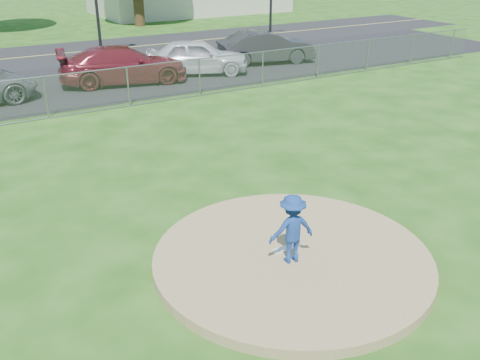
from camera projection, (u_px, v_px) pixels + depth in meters
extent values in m
plane|color=#1C4910|center=(122.00, 125.00, 18.32)|extent=(120.00, 120.00, 0.00)
cylinder|color=#987E53|center=(292.00, 258.00, 10.41)|extent=(5.40, 5.40, 0.20)
cube|color=white|center=(286.00, 248.00, 10.52)|extent=(0.60, 0.15, 0.04)
cube|color=gray|center=(102.00, 90.00, 19.59)|extent=(40.00, 0.06, 1.50)
cube|color=black|center=(73.00, 85.00, 23.43)|extent=(50.00, 8.00, 0.01)
cube|color=black|center=(37.00, 56.00, 29.34)|extent=(60.00, 7.00, 0.01)
cylinder|color=black|center=(96.00, 3.00, 28.01)|extent=(0.16, 0.16, 5.60)
imported|color=navy|center=(292.00, 229.00, 9.89)|extent=(0.95, 0.65, 1.36)
imported|color=maroon|center=(123.00, 65.00, 23.36)|extent=(5.85, 3.27, 1.60)
imported|color=silver|center=(197.00, 56.00, 25.04)|extent=(5.12, 3.70, 1.62)
imported|color=#2A2A2D|center=(266.00, 47.00, 27.30)|extent=(5.17, 2.78, 1.62)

